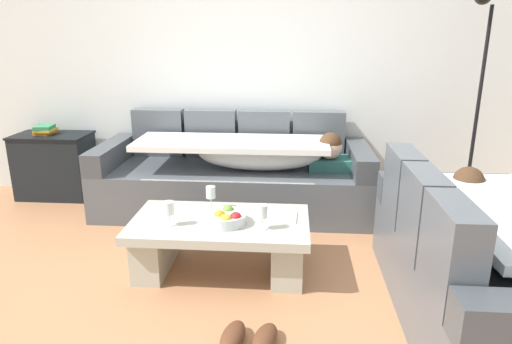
{
  "coord_description": "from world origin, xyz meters",
  "views": [
    {
      "loc": [
        0.46,
        -2.39,
        1.59
      ],
      "look_at": [
        0.19,
        1.03,
        0.55
      ],
      "focal_mm": 32.17,
      "sensor_mm": 36.0,
      "label": 1
    }
  ],
  "objects_px": {
    "coffee_table": "(220,239)",
    "book_stack_on_cabinet": "(45,130)",
    "wine_glass_near_left": "(169,209)",
    "couch_along_wall": "(238,176)",
    "fruit_bowl": "(226,218)",
    "couch_near_window": "(482,266)",
    "side_cabinet": "(55,165)",
    "pair_of_shoes": "(249,338)",
    "wine_glass_far_back": "(211,193)",
    "floor_lamp": "(476,91)",
    "wine_glass_near_right": "(262,212)",
    "open_magazine": "(276,217)"
  },
  "relations": [
    {
      "from": "couch_along_wall",
      "to": "wine_glass_near_left",
      "type": "relative_size",
      "value": 14.79
    },
    {
      "from": "fruit_bowl",
      "to": "floor_lamp",
      "type": "xyz_separation_m",
      "value": [
        2.0,
        1.34,
        0.69
      ]
    },
    {
      "from": "coffee_table",
      "to": "book_stack_on_cabinet",
      "type": "height_order",
      "value": "book_stack_on_cabinet"
    },
    {
      "from": "fruit_bowl",
      "to": "wine_glass_far_back",
      "type": "xyz_separation_m",
      "value": [
        -0.14,
        0.27,
        0.07
      ]
    },
    {
      "from": "wine_glass_near_left",
      "to": "open_magazine",
      "type": "relative_size",
      "value": 0.59
    },
    {
      "from": "open_magazine",
      "to": "side_cabinet",
      "type": "distance_m",
      "value": 2.63
    },
    {
      "from": "couch_near_window",
      "to": "open_magazine",
      "type": "bearing_deg",
      "value": 66.32
    },
    {
      "from": "couch_along_wall",
      "to": "fruit_bowl",
      "type": "bearing_deg",
      "value": -87.07
    },
    {
      "from": "floor_lamp",
      "to": "pair_of_shoes",
      "type": "relative_size",
      "value": 5.76
    },
    {
      "from": "pair_of_shoes",
      "to": "wine_glass_far_back",
      "type": "bearing_deg",
      "value": 110.05
    },
    {
      "from": "wine_glass_near_right",
      "to": "wine_glass_far_back",
      "type": "bearing_deg",
      "value": 139.41
    },
    {
      "from": "open_magazine",
      "to": "book_stack_on_cabinet",
      "type": "bearing_deg",
      "value": 153.0
    },
    {
      "from": "wine_glass_far_back",
      "to": "side_cabinet",
      "type": "distance_m",
      "value": 2.16
    },
    {
      "from": "couch_along_wall",
      "to": "open_magazine",
      "type": "bearing_deg",
      "value": -70.39
    },
    {
      "from": "wine_glass_far_back",
      "to": "book_stack_on_cabinet",
      "type": "bearing_deg",
      "value": 147.19
    },
    {
      "from": "wine_glass_far_back",
      "to": "book_stack_on_cabinet",
      "type": "relative_size",
      "value": 0.73
    },
    {
      "from": "fruit_bowl",
      "to": "open_magazine",
      "type": "bearing_deg",
      "value": 22.23
    },
    {
      "from": "fruit_bowl",
      "to": "open_magazine",
      "type": "height_order",
      "value": "fruit_bowl"
    },
    {
      "from": "couch_along_wall",
      "to": "side_cabinet",
      "type": "bearing_deg",
      "value": 173.16
    },
    {
      "from": "floor_lamp",
      "to": "side_cabinet",
      "type": "bearing_deg",
      "value": 178.28
    },
    {
      "from": "couch_near_window",
      "to": "floor_lamp",
      "type": "bearing_deg",
      "value": -16.11
    },
    {
      "from": "wine_glass_near_left",
      "to": "floor_lamp",
      "type": "distance_m",
      "value": 2.82
    },
    {
      "from": "couch_near_window",
      "to": "side_cabinet",
      "type": "height_order",
      "value": "couch_near_window"
    },
    {
      "from": "open_magazine",
      "to": "pair_of_shoes",
      "type": "xyz_separation_m",
      "value": [
        -0.11,
        -0.86,
        -0.34
      ]
    },
    {
      "from": "wine_glass_near_left",
      "to": "coffee_table",
      "type": "bearing_deg",
      "value": 20.77
    },
    {
      "from": "wine_glass_near_left",
      "to": "wine_glass_near_right",
      "type": "xyz_separation_m",
      "value": [
        0.61,
        -0.01,
        0.0
      ]
    },
    {
      "from": "couch_near_window",
      "to": "wine_glass_near_right",
      "type": "xyz_separation_m",
      "value": [
        -1.26,
        0.31,
        0.16
      ]
    },
    {
      "from": "floor_lamp",
      "to": "pair_of_shoes",
      "type": "bearing_deg",
      "value": -130.7
    },
    {
      "from": "couch_along_wall",
      "to": "coffee_table",
      "type": "bearing_deg",
      "value": -89.3
    },
    {
      "from": "open_magazine",
      "to": "side_cabinet",
      "type": "bearing_deg",
      "value": 152.39
    },
    {
      "from": "coffee_table",
      "to": "wine_glass_near_right",
      "type": "bearing_deg",
      "value": -23.7
    },
    {
      "from": "wine_glass_near_right",
      "to": "side_cabinet",
      "type": "bearing_deg",
      "value": 145.02
    },
    {
      "from": "fruit_bowl",
      "to": "wine_glass_near_left",
      "type": "xyz_separation_m",
      "value": [
        -0.36,
        -0.06,
        0.07
      ]
    },
    {
      "from": "book_stack_on_cabinet",
      "to": "floor_lamp",
      "type": "distance_m",
      "value": 4.02
    },
    {
      "from": "side_cabinet",
      "to": "wine_glass_near_right",
      "type": "bearing_deg",
      "value": -34.98
    },
    {
      "from": "wine_glass_near_right",
      "to": "open_magazine",
      "type": "distance_m",
      "value": 0.24
    },
    {
      "from": "open_magazine",
      "to": "wine_glass_near_right",
      "type": "bearing_deg",
      "value": -109.26
    },
    {
      "from": "floor_lamp",
      "to": "book_stack_on_cabinet",
      "type": "bearing_deg",
      "value": 178.3
    },
    {
      "from": "coffee_table",
      "to": "book_stack_on_cabinet",
      "type": "relative_size",
      "value": 5.31
    },
    {
      "from": "coffee_table",
      "to": "fruit_bowl",
      "type": "height_order",
      "value": "fruit_bowl"
    },
    {
      "from": "couch_along_wall",
      "to": "wine_glass_near_right",
      "type": "relative_size",
      "value": 14.79
    },
    {
      "from": "fruit_bowl",
      "to": "side_cabinet",
      "type": "xyz_separation_m",
      "value": [
        -1.94,
        1.46,
        -0.1
      ]
    },
    {
      "from": "coffee_table",
      "to": "wine_glass_near_right",
      "type": "xyz_separation_m",
      "value": [
        0.3,
        -0.13,
        0.26
      ]
    },
    {
      "from": "coffee_table",
      "to": "open_magazine",
      "type": "relative_size",
      "value": 4.29
    },
    {
      "from": "couch_along_wall",
      "to": "coffee_table",
      "type": "height_order",
      "value": "couch_along_wall"
    },
    {
      "from": "couch_along_wall",
      "to": "wine_glass_far_back",
      "type": "height_order",
      "value": "couch_along_wall"
    },
    {
      "from": "wine_glass_near_left",
      "to": "pair_of_shoes",
      "type": "distance_m",
      "value": 1.0
    },
    {
      "from": "wine_glass_far_back",
      "to": "book_stack_on_cabinet",
      "type": "height_order",
      "value": "book_stack_on_cabinet"
    },
    {
      "from": "fruit_bowl",
      "to": "wine_glass_far_back",
      "type": "height_order",
      "value": "wine_glass_far_back"
    },
    {
      "from": "couch_near_window",
      "to": "side_cabinet",
      "type": "relative_size",
      "value": 2.48
    }
  ]
}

